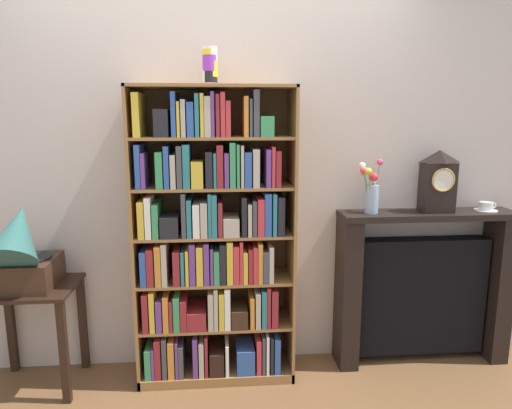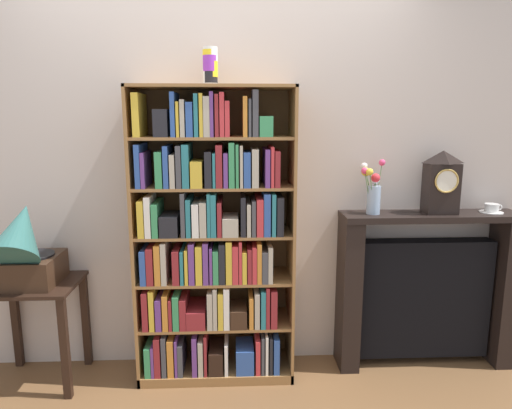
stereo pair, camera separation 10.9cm
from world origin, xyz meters
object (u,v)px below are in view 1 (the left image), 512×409
Objects in this scene: bookshelf at (212,246)px; mantel_clock at (438,181)px; fireplace_mantel at (422,288)px; flower_vase at (371,189)px; gramophone at (22,250)px; teacup_with_saucer at (486,207)px; cup_stack at (210,66)px; side_table_left at (33,313)px.

bookshelf reaches higher than mantel_clock.
mantel_clock is at bearing -28.97° from fireplace_mantel.
flower_vase is (1.01, 0.06, 0.33)m from bookshelf.
bookshelf is at bearing -177.74° from mantel_clock.
gramophone is 0.50× the size of fireplace_mantel.
teacup_with_saucer is at bearing -3.31° from fireplace_mantel.
bookshelf is 3.18× the size of gramophone.
mantel_clock is at bearing 0.47° from cup_stack.
side_table_left is at bearing -175.80° from cup_stack.
teacup_with_saucer is at bearing 0.43° from mantel_clock.
gramophone reaches higher than teacup_with_saucer.
fireplace_mantel is at bearing 176.69° from teacup_with_saucer.
fireplace_mantel is 0.79m from flower_vase.
mantel_clock reaches higher than gramophone.
side_table_left is 0.56× the size of fireplace_mantel.
bookshelf is 8.30× the size of cup_stack.
side_table_left is 4.50× the size of teacup_with_saucer.
fireplace_mantel reaches higher than side_table_left.
flower_vase is (2.09, 0.16, 0.30)m from gramophone.
cup_stack is 1.25m from flower_vase.
side_table_left is (-1.09, -0.08, -1.45)m from cup_stack.
side_table_left is 1.63× the size of mantel_clock.
cup_stack is at bearing -178.94° from flower_vase.
cup_stack is 0.38× the size of gramophone.
side_table_left is (-1.08, -0.03, -0.38)m from bookshelf.
flower_vase reaches higher than teacup_with_saucer.
flower_vase reaches higher than gramophone.
fireplace_mantel is at bearing 1.51° from cup_stack.
gramophone is 1.68× the size of flower_vase.
bookshelf is 2.81× the size of side_table_left.
fireplace_mantel is 0.68m from teacup_with_saucer.
gramophone is at bearing -176.88° from teacup_with_saucer.
gramophone is at bearing -175.60° from flower_vase.
cup_stack is 0.19× the size of fireplace_mantel.
mantel_clock is at bearing -0.88° from flower_vase.
mantel_clock is 2.76× the size of teacup_with_saucer.
side_table_left is 1.91× the size of flower_vase.
flower_vase reaches higher than fireplace_mantel.
flower_vase is (-0.39, -0.02, 0.68)m from fireplace_mantel.
teacup_with_saucer is (0.34, 0.00, -0.17)m from mantel_clock.
flower_vase is at bearing 3.61° from bookshelf.
bookshelf is 5.36× the size of flower_vase.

